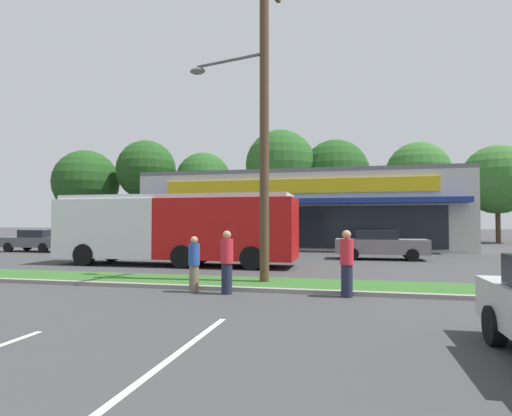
{
  "coord_description": "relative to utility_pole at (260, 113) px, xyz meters",
  "views": [
    {
      "loc": [
        4.87,
        0.88,
        2.03
      ],
      "look_at": [
        0.92,
        18.1,
        2.59
      ],
      "focal_mm": 29.57,
      "sensor_mm": 36.0,
      "label": 1
    }
  ],
  "objects": [
    {
      "name": "grass_median",
      "position": [
        -1.98,
        -0.1,
        -5.47
      ],
      "size": [
        56.0,
        2.2,
        0.12
      ],
      "primitive_type": "cube",
      "color": "#2D5B23",
      "rests_on": "ground_plane"
    },
    {
      "name": "curb_lip",
      "position": [
        -1.98,
        -1.32,
        -5.47
      ],
      "size": [
        56.0,
        0.24,
        0.12
      ],
      "primitive_type": "cube",
      "color": "gray",
      "rests_on": "ground_plane"
    },
    {
      "name": "parking_stripe_2",
      "position": [
        0.25,
        -7.19,
        -5.53
      ],
      "size": [
        0.12,
        4.8,
        0.01
      ],
      "primitive_type": "cube",
      "color": "silver",
      "rests_on": "ground_plane"
    },
    {
      "name": "storefront_building",
      "position": [
        -1.06,
        22.12,
        -2.65
      ],
      "size": [
        23.71,
        13.77,
        5.76
      ],
      "color": "#BCB7AD",
      "rests_on": "ground_plane"
    },
    {
      "name": "tree_far_left",
      "position": [
        -26.08,
        28.16,
        0.81
      ],
      "size": [
        7.2,
        7.2,
        9.96
      ],
      "color": "#473323",
      "rests_on": "ground_plane"
    },
    {
      "name": "tree_left",
      "position": [
        -18.95,
        28.55,
        2.07
      ],
      "size": [
        6.4,
        6.4,
        10.82
      ],
      "color": "#473323",
      "rests_on": "ground_plane"
    },
    {
      "name": "tree_mid_left",
      "position": [
        -12.56,
        29.02,
        0.85
      ],
      "size": [
        5.87,
        5.87,
        9.34
      ],
      "color": "#473323",
      "rests_on": "ground_plane"
    },
    {
      "name": "tree_mid",
      "position": [
        -4.55,
        30.78,
        2.49
      ],
      "size": [
        7.4,
        7.4,
        11.74
      ],
      "color": "#473323",
      "rests_on": "ground_plane"
    },
    {
      "name": "tree_mid_right",
      "position": [
        1.11,
        32.42,
        1.59
      ],
      "size": [
        7.25,
        7.25,
        10.76
      ],
      "color": "#473323",
      "rests_on": "ground_plane"
    },
    {
      "name": "tree_right",
      "position": [
        9.37,
        31.58,
        1.24
      ],
      "size": [
        6.44,
        6.44,
        10.01
      ],
      "color": "#473323",
      "rests_on": "ground_plane"
    },
    {
      "name": "tree_far_right",
      "position": [
        16.41,
        31.1,
        0.5
      ],
      "size": [
        6.58,
        6.58,
        9.33
      ],
      "color": "#473323",
      "rests_on": "ground_plane"
    },
    {
      "name": "utility_pole",
      "position": [
        0.0,
        0.0,
        0.0
      ],
      "size": [
        3.16,
        2.36,
        10.37
      ],
      "color": "#4C3826",
      "rests_on": "ground_plane"
    },
    {
      "name": "city_bus",
      "position": [
        -5.16,
        5.01,
        -3.77
      ],
      "size": [
        11.3,
        2.74,
        3.25
      ],
      "rotation": [
        0.0,
        0.0,
        3.15
      ],
      "color": "#B71414",
      "rests_on": "ground_plane"
    },
    {
      "name": "car_0",
      "position": [
        -17.92,
        11.12,
        -4.78
      ],
      "size": [
        4.33,
        1.89,
        1.46
      ],
      "rotation": [
        0.0,
        0.0,
        3.14
      ],
      "color": "#515459",
      "rests_on": "ground_plane"
    },
    {
      "name": "car_1",
      "position": [
        -3.62,
        10.02,
        -4.79
      ],
      "size": [
        4.32,
        1.94,
        1.43
      ],
      "color": "#0C3F1E",
      "rests_on": "ground_plane"
    },
    {
      "name": "car_3",
      "position": [
        4.3,
        10.25,
        -4.74
      ],
      "size": [
        4.75,
        2.02,
        1.54
      ],
      "color": "slate",
      "rests_on": "ground_plane"
    },
    {
      "name": "pedestrian_near_bench",
      "position": [
        2.73,
        -1.61,
        -4.63
      ],
      "size": [
        0.36,
        0.36,
        1.79
      ],
      "rotation": [
        0.0,
        0.0,
        5.61
      ],
      "color": "#1E2338",
      "rests_on": "ground_plane"
    },
    {
      "name": "pedestrian_by_pole",
      "position": [
        -0.55,
        -1.88,
        -4.64
      ],
      "size": [
        0.36,
        0.36,
        1.77
      ],
      "rotation": [
        0.0,
        0.0,
        2.99
      ],
      "color": "#1E2338",
      "rests_on": "ground_plane"
    },
    {
      "name": "pedestrian_mid",
      "position": [
        -1.56,
        -1.8,
        -4.73
      ],
      "size": [
        0.32,
        0.32,
        1.6
      ],
      "rotation": [
        0.0,
        0.0,
        3.35
      ],
      "color": "#726651",
      "rests_on": "ground_plane"
    }
  ]
}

